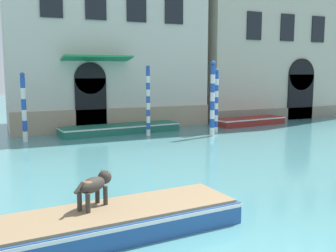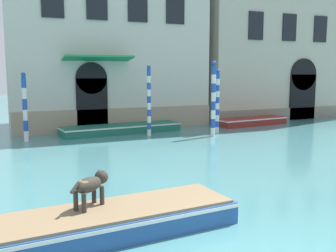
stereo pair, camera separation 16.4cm
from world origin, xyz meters
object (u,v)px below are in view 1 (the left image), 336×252
boat_foreground (95,224)px  mooring_pole_2 (216,101)px  mooring_pole_0 (24,107)px  boat_moored_near_palazzo (120,129)px  mooring_pole_4 (148,101)px  mooring_pole_1 (212,99)px  boat_moored_far (250,121)px  dog_on_deck (95,185)px

boat_foreground → mooring_pole_2: bearing=45.2°
mooring_pole_0 → mooring_pole_2: mooring_pole_2 is taller
boat_moored_near_palazzo → mooring_pole_2: 5.75m
mooring_pole_0 → mooring_pole_2: bearing=-7.4°
boat_foreground → mooring_pole_4: size_ratio=1.74×
boat_moored_near_palazzo → mooring_pole_2: bearing=-28.3°
boat_foreground → boat_moored_near_palazzo: 14.43m
mooring_pole_0 → mooring_pole_1: bearing=-13.4°
mooring_pole_4 → boat_moored_far: bearing=10.6°
mooring_pole_2 → mooring_pole_4: bearing=171.7°
mooring_pole_0 → mooring_pole_4: bearing=-6.9°
mooring_pole_1 → mooring_pole_2: (0.80, 0.93, -0.22)m
dog_on_deck → boat_moored_near_palazzo: dog_on_deck is taller
dog_on_deck → mooring_pole_4: 13.04m
mooring_pole_4 → boat_moored_near_palazzo: bearing=125.0°
dog_on_deck → mooring_pole_2: bearing=12.0°
mooring_pole_0 → boat_moored_near_palazzo: bearing=9.0°
dog_on_deck → mooring_pole_0: bearing=55.9°
mooring_pole_2 → boat_moored_far: bearing=28.1°
boat_foreground → mooring_pole_2: mooring_pole_2 is taller
boat_foreground → boat_moored_far: (13.59, 13.51, -0.05)m
mooring_pole_0 → mooring_pole_2: size_ratio=0.95×
mooring_pole_2 → mooring_pole_4: size_ratio=0.95×
dog_on_deck → mooring_pole_0: 12.50m
boat_foreground → mooring_pole_2: size_ratio=1.83×
boat_moored_far → mooring_pole_4: 8.10m
boat_foreground → mooring_pole_0: 12.91m
boat_moored_near_palazzo → mooring_pole_4: 2.58m
boat_foreground → boat_moored_far: 19.17m
dog_on_deck → mooring_pole_1: bearing=12.0°
boat_moored_near_palazzo → boat_foreground: bearing=-114.2°
mooring_pole_2 → mooring_pole_4: 4.01m
boat_moored_near_palazzo → mooring_pole_4: mooring_pole_4 is taller
mooring_pole_0 → mooring_pole_2: 10.40m
boat_foreground → mooring_pole_1: bearing=45.2°
boat_moored_far → mooring_pole_2: 4.61m
mooring_pole_0 → mooring_pole_1: 9.78m
boat_moored_far → mooring_pole_4: size_ratio=1.35×
boat_foreground → boat_moored_near_palazzo: (4.70, 13.64, -0.05)m
boat_moored_near_palazzo → mooring_pole_0: size_ratio=2.02×
boat_foreground → boat_moored_far: size_ratio=1.29×
boat_foreground → boat_moored_far: bearing=40.4°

